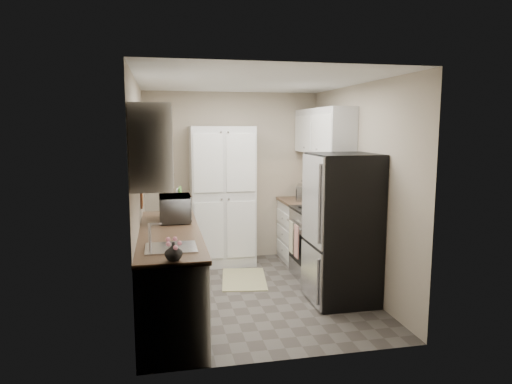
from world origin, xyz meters
TOP-DOWN VIEW (x-y plane):
  - ground at (0.00, 0.00)m, footprint 3.20×3.20m
  - room_shell at (-0.02, -0.01)m, footprint 2.64×3.24m
  - pantry_cabinet at (-0.20, 1.32)m, footprint 0.90×0.55m
  - base_cabinet_left at (-0.99, -0.43)m, footprint 0.60×2.30m
  - countertop_left at (-0.99, -0.43)m, footprint 0.63×2.33m
  - base_cabinet_right at (0.99, 1.19)m, footprint 0.60×0.80m
  - countertop_right at (0.99, 1.19)m, footprint 0.63×0.83m
  - electric_range at (0.97, 0.39)m, footprint 0.71×0.78m
  - refrigerator at (0.94, -0.41)m, footprint 0.70×0.72m
  - microwave at (-0.91, 0.08)m, footprint 0.36×0.52m
  - wine_bottle at (-1.02, 0.35)m, footprint 0.08×0.08m
  - flower_vase at (-0.98, -1.52)m, footprint 0.15×0.15m
  - cutting_board at (-0.81, 0.64)m, footprint 0.05×0.25m
  - toaster_oven at (1.04, 1.18)m, footprint 0.43×0.48m
  - fruit_basket at (1.07, 1.15)m, footprint 0.29×0.29m
  - kitchen_mat at (-0.03, 0.53)m, footprint 0.69×0.97m

SIDE VIEW (x-z plane):
  - ground at x=0.00m, z-range 0.00..0.00m
  - kitchen_mat at x=-0.03m, z-range 0.00..0.01m
  - base_cabinet_left at x=-0.99m, z-range 0.00..0.88m
  - base_cabinet_right at x=0.99m, z-range 0.00..0.88m
  - electric_range at x=0.97m, z-range -0.09..1.04m
  - refrigerator at x=0.94m, z-range 0.00..1.70m
  - countertop_left at x=-0.99m, z-range 0.88..0.92m
  - countertop_right at x=0.99m, z-range 0.88..0.92m
  - flower_vase at x=-0.98m, z-range 0.92..1.07m
  - pantry_cabinet at x=-0.20m, z-range 0.00..2.00m
  - toaster_oven at x=1.04m, z-range 0.92..1.15m
  - microwave at x=-0.91m, z-range 0.92..1.21m
  - wine_bottle at x=-1.02m, z-range 0.92..1.22m
  - cutting_board at x=-0.81m, z-range 0.92..1.24m
  - fruit_basket at x=1.07m, z-range 1.15..1.25m
  - room_shell at x=-0.02m, z-range 0.37..2.89m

